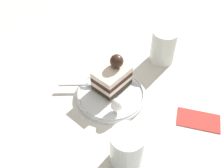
# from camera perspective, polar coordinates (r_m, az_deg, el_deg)

# --- Properties ---
(ground_plane) EXTENTS (2.40, 2.40, 0.00)m
(ground_plane) POSITION_cam_1_polar(r_m,az_deg,el_deg) (0.75, 1.01, -3.70)
(ground_plane) COLOR silver
(dessert_plate) EXTENTS (0.20, 0.20, 0.02)m
(dessert_plate) POSITION_cam_1_polar(r_m,az_deg,el_deg) (0.76, 0.00, -2.02)
(dessert_plate) COLOR white
(dessert_plate) RESTS_ON ground_plane
(cake_slice) EXTENTS (0.08, 0.10, 0.10)m
(cake_slice) POSITION_cam_1_polar(r_m,az_deg,el_deg) (0.74, 0.07, 1.70)
(cake_slice) COLOR #302318
(cake_slice) RESTS_ON dessert_plate
(whipped_cream_dollop) EXTENTS (0.03, 0.03, 0.04)m
(whipped_cream_dollop) POSITION_cam_1_polar(r_m,az_deg,el_deg) (0.69, 1.05, -4.47)
(whipped_cream_dollop) COLOR white
(whipped_cream_dollop) RESTS_ON dessert_plate
(fork) EXTENTS (0.09, 0.10, 0.00)m
(fork) POSITION_cam_1_polar(r_m,az_deg,el_deg) (0.77, -6.43, -0.11)
(fork) COLOR silver
(fork) RESTS_ON dessert_plate
(drink_glass_near) EXTENTS (0.08, 0.08, 0.10)m
(drink_glass_near) POSITION_cam_1_polar(r_m,az_deg,el_deg) (0.61, 3.17, -13.62)
(drink_glass_near) COLOR silver
(drink_glass_near) RESTS_ON ground_plane
(drink_glass_far) EXTENTS (0.08, 0.08, 0.11)m
(drink_glass_far) POSITION_cam_1_polar(r_m,az_deg,el_deg) (0.86, 10.84, 7.67)
(drink_glass_far) COLOR white
(drink_glass_far) RESTS_ON ground_plane
(folded_napkin) EXTENTS (0.13, 0.11, 0.00)m
(folded_napkin) POSITION_cam_1_polar(r_m,az_deg,el_deg) (0.74, 17.92, -7.25)
(folded_napkin) COLOR #BA3831
(folded_napkin) RESTS_ON ground_plane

